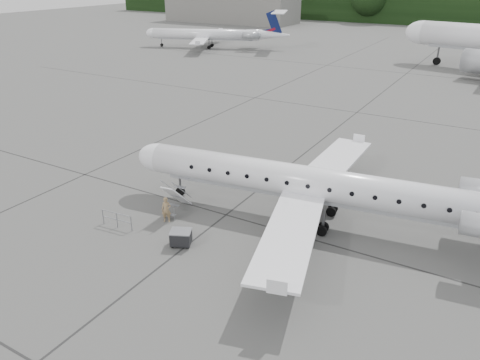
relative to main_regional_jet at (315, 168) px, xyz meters
The scene contains 8 objects.
ground 6.99m from the main_regional_jet, 84.24° to the right, with size 320.00×320.00×0.00m, color #5B5A58.
terminal_building 125.11m from the main_regional_jet, 123.69° to the left, with size 40.00×14.00×10.00m, color slate.
main_regional_jet is the anchor object (origin of this frame).
airstair 9.26m from the main_regional_jet, 157.24° to the right, with size 0.85×2.46×2.31m, color white, non-canonical shape.
passenger 9.78m from the main_regional_jet, 149.05° to the right, with size 0.62×0.41×1.69m, color #9B7D54.
safety_railing 12.81m from the main_regional_jet, 145.75° to the right, with size 2.20×0.08×1.00m, color gray, non-canonical shape.
baggage_cart 9.20m from the main_regional_jet, 129.70° to the right, with size 1.17×0.95×1.02m, color black, non-canonical shape.
bg_regional_left 74.20m from the main_regional_jet, 129.47° to the left, with size 28.36×20.42×7.44m, color white, non-canonical shape.
Camera 1 is at (8.81, -19.36, 14.89)m, focal length 35.00 mm.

